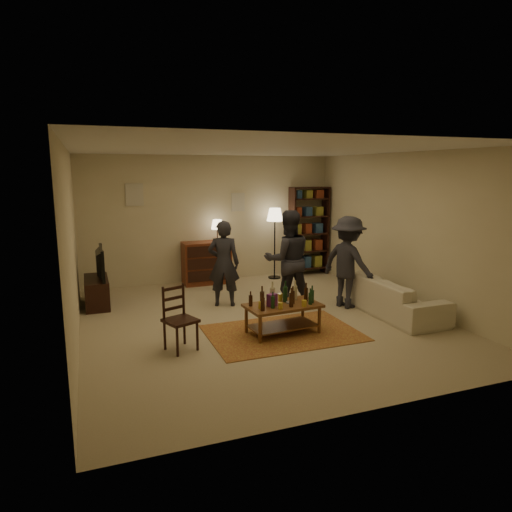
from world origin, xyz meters
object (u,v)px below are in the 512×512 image
dresser (207,261)px  person_right (288,260)px  floor_lamp (275,219)px  bookshelf (309,230)px  coffee_table (283,307)px  sofa (391,296)px  person_by_sofa (348,262)px  dining_chair (178,316)px  person_left (224,263)px  tv_stand (97,285)px

dresser → person_right: size_ratio=0.79×
floor_lamp → person_right: 2.30m
dresser → floor_lamp: size_ratio=0.87×
bookshelf → person_right: bookshelf is taller
dresser → floor_lamp: (1.54, -0.06, 0.85)m
coffee_table → sofa: (2.12, 0.26, -0.10)m
coffee_table → person_by_sofa: bearing=27.7°
coffee_table → bookshelf: 4.11m
coffee_table → dresser: size_ratio=0.84×
floor_lamp → person_by_sofa: 2.54m
dresser → person_right: 2.42m
dining_chair → bookshelf: bookshelf is taller
bookshelf → coffee_table: bearing=-122.2°
bookshelf → person_left: bearing=-145.6°
coffee_table → dresser: bearing=94.7°
floor_lamp → coffee_table: bearing=-110.8°
coffee_table → person_right: (0.60, 1.15, 0.46)m
sofa → person_right: person_right is taller
person_left → person_by_sofa: size_ratio=0.95×
person_left → person_by_sofa: (2.02, -0.84, 0.04)m
bookshelf → floor_lamp: bookshelf is taller
person_by_sofa → person_left: bearing=47.0°
bookshelf → person_by_sofa: bearing=-101.9°
person_left → tv_stand: bearing=1.1°
tv_stand → person_by_sofa: (4.14, -1.61, 0.42)m
person_by_sofa → floor_lamp: bearing=-12.2°
sofa → person_left: bearing=60.5°
sofa → dresser: bearing=37.5°
floor_lamp → person_by_sofa: (0.36, -2.46, -0.52)m
tv_stand → floor_lamp: 3.99m
tv_stand → person_right: 3.42m
person_right → bookshelf: bearing=-115.3°
tv_stand → dining_chair: bearing=-68.8°
tv_stand → floor_lamp: (3.79, 0.85, 0.94)m
coffee_table → floor_lamp: size_ratio=0.72×
dining_chair → tv_stand: tv_stand is taller
dining_chair → dresser: size_ratio=0.66×
floor_lamp → sofa: 3.33m
coffee_table → person_left: bearing=103.4°
coffee_table → sofa: size_ratio=0.55×
bookshelf → dresser: bearing=-178.4°
sofa → person_left: person_left is taller
tv_stand → person_by_sofa: person_by_sofa is taller
tv_stand → person_left: 2.30m
dining_chair → floor_lamp: (2.81, 3.36, 0.86)m
dining_chair → sofa: (3.67, 0.31, -0.16)m
coffee_table → dining_chair: (-1.56, -0.06, 0.06)m
person_right → floor_lamp: bearing=-98.0°
floor_lamp → sofa: size_ratio=0.75×
coffee_table → tv_stand: size_ratio=1.07×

